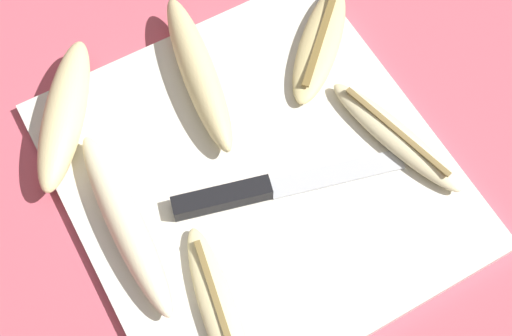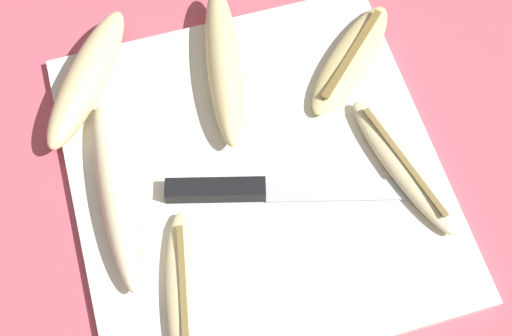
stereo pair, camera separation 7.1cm
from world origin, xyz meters
name	(u,v)px [view 1 (the left image)]	position (x,y,z in m)	size (l,w,h in m)	color
ground_plane	(256,177)	(0.00, 0.00, 0.00)	(4.00, 4.00, 0.00)	#C65160
cutting_board	(256,175)	(0.00, 0.00, 0.01)	(0.38, 0.37, 0.01)	silver
knife	(246,193)	(0.02, -0.02, 0.02)	(0.08, 0.23, 0.02)	black
banana_ripe_center	(64,114)	(-0.15, -0.14, 0.03)	(0.17, 0.13, 0.04)	beige
banana_spotted_left	(320,43)	(-0.10, 0.13, 0.02)	(0.14, 0.14, 0.02)	#DBC684
banana_soft_right	(220,313)	(0.11, -0.10, 0.02)	(0.18, 0.06, 0.02)	beige
banana_bright_far	(125,222)	(-0.01, -0.14, 0.03)	(0.21, 0.04, 0.03)	beige
banana_cream_curved	(395,136)	(0.04, 0.14, 0.02)	(0.17, 0.07, 0.02)	beige
banana_mellow_near	(197,73)	(-0.12, 0.00, 0.03)	(0.20, 0.07, 0.04)	beige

